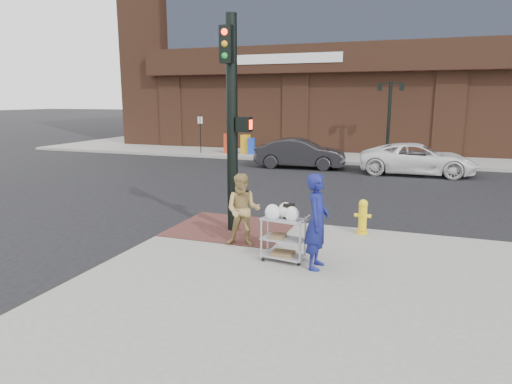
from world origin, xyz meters
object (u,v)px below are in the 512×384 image
at_px(traffic_signal_pole, 233,119).
at_px(minivan_white, 417,159).
at_px(pedestrian_tan, 243,210).
at_px(lamp_post, 389,111).
at_px(fire_hydrant, 363,216).
at_px(woman_blue, 317,221).
at_px(utility_cart, 283,235).
at_px(sedan_dark, 300,153).

relative_size(traffic_signal_pole, minivan_white, 1.02).
bearing_deg(pedestrian_tan, lamp_post, 72.38).
height_order(pedestrian_tan, fire_hydrant, pedestrian_tan).
distance_m(lamp_post, woman_blue, 17.07).
relative_size(lamp_post, minivan_white, 0.82).
relative_size(traffic_signal_pole, woman_blue, 2.77).
bearing_deg(fire_hydrant, traffic_signal_pole, -165.37).
distance_m(traffic_signal_pole, utility_cart, 3.20).
xyz_separation_m(lamp_post, sedan_dark, (-3.75, -3.88, -1.92)).
height_order(lamp_post, woman_blue, lamp_post).
bearing_deg(fire_hydrant, utility_cart, -117.35).
bearing_deg(minivan_white, fire_hydrant, 172.61).
relative_size(lamp_post, woman_blue, 2.22).
bearing_deg(pedestrian_tan, utility_cart, -40.86).
bearing_deg(minivan_white, woman_blue, 171.39).
height_order(lamp_post, minivan_white, lamp_post).
height_order(minivan_white, utility_cart, minivan_white).
bearing_deg(pedestrian_tan, woman_blue, -34.59).
bearing_deg(lamp_post, utility_cart, -92.53).
bearing_deg(fire_hydrant, sedan_dark, 111.87).
height_order(lamp_post, traffic_signal_pole, traffic_signal_pole).
relative_size(woman_blue, minivan_white, 0.37).
bearing_deg(traffic_signal_pole, sedan_dark, 96.41).
bearing_deg(lamp_post, traffic_signal_pole, -99.24).
xyz_separation_m(traffic_signal_pole, fire_hydrant, (2.97, 0.77, -2.26)).
xyz_separation_m(woman_blue, pedestrian_tan, (-1.78, 0.77, -0.11)).
distance_m(lamp_post, pedestrian_tan, 16.41).
distance_m(traffic_signal_pole, pedestrian_tan, 2.23).
xyz_separation_m(minivan_white, utility_cart, (-2.32, -12.86, -0.01)).
relative_size(sedan_dark, minivan_white, 0.87).
distance_m(pedestrian_tan, fire_hydrant, 2.95).
height_order(sedan_dark, minivan_white, sedan_dark).
xyz_separation_m(lamp_post, traffic_signal_pole, (-2.48, -15.23, 0.21)).
bearing_deg(utility_cart, traffic_signal_pole, 136.96).
bearing_deg(traffic_signal_pole, utility_cart, -43.04).
distance_m(lamp_post, minivan_white, 4.70).
bearing_deg(pedestrian_tan, fire_hydrant, 26.11).
bearing_deg(utility_cart, lamp_post, 87.47).
height_order(traffic_signal_pole, utility_cart, traffic_signal_pole).
height_order(traffic_signal_pole, pedestrian_tan, traffic_signal_pole).
height_order(sedan_dark, utility_cart, sedan_dark).
bearing_deg(minivan_white, lamp_post, 20.04).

